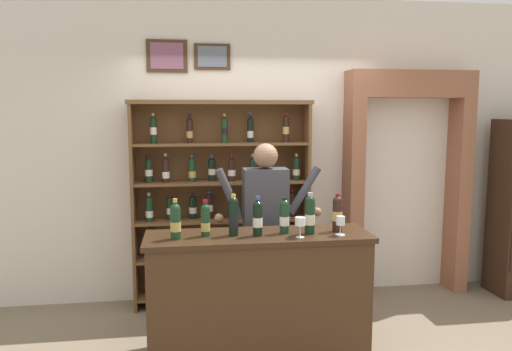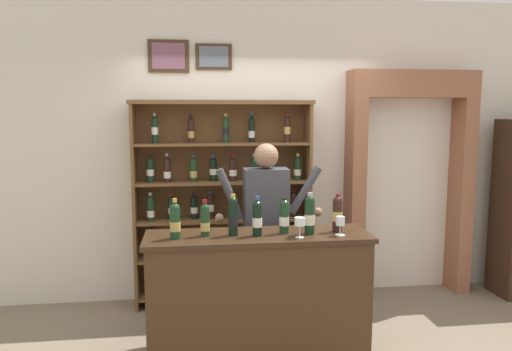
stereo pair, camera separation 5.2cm
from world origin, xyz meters
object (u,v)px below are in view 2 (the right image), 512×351
Objects in this scene: tasting_counter at (258,296)px; tasting_bottle_grappa at (233,216)px; tasting_bottle_bianco at (175,221)px; tasting_bottle_brunello at (284,216)px; tasting_bottle_vin_santo at (310,214)px; wine_glass_spare at (340,222)px; wine_glass_left at (300,222)px; shopkeeper at (266,214)px; tasting_bottle_rosso at (337,213)px; tasting_bottle_chianti at (257,218)px; tasting_bottle_super_tuscan at (205,220)px; wine_shelf at (223,200)px.

tasting_bottle_grappa reaches higher than tasting_counter.
tasting_bottle_bianco is 0.44m from tasting_bottle_grappa.
tasting_bottle_vin_santo reaches higher than tasting_bottle_brunello.
tasting_bottle_grappa is 2.15× the size of wine_glass_spare.
tasting_bottle_vin_santo is 0.15m from wine_glass_left.
tasting_bottle_vin_santo is at bearing 44.69° from wine_glass_left.
shopkeeper is 11.11× the size of wine_glass_spare.
tasting_bottle_vin_santo is 1.07× the size of tasting_bottle_rosso.
tasting_bottle_vin_santo is 2.17× the size of wine_glass_spare.
tasting_counter is at bearing 74.53° from tasting_bottle_chianti.
tasting_bottle_super_tuscan is 1.88× the size of wine_glass_spare.
tasting_bottle_super_tuscan reaches higher than wine_glass_spare.
tasting_bottle_rosso is (0.83, -1.18, 0.09)m from wine_shelf.
wine_shelf reaches higher than wine_glass_left.
wine_shelf is 6.35× the size of tasting_bottle_grappa.
tasting_bottle_chianti is (0.18, -1.23, 0.08)m from wine_shelf.
wine_glass_spare is (0.47, -0.67, 0.07)m from shopkeeper.
tasting_bottle_bianco reaches higher than wine_glass_spare.
tasting_bottle_bianco is at bearing -174.55° from tasting_bottle_grappa.
tasting_bottle_super_tuscan is at bearing 173.06° from wine_glass_spare.
tasting_counter is at bearing -80.56° from wine_shelf.
wine_shelf is at bearing 99.44° from tasting_counter.
tasting_bottle_super_tuscan is at bearing 179.84° from tasting_bottle_rosso.
tasting_bottle_rosso is at bearing 0.51° from tasting_bottle_brunello.
tasting_counter is 0.64m from tasting_bottle_chianti.
shopkeeper is at bearing 102.19° from wine_glass_left.
wine_glass_left is (0.09, -0.14, -0.02)m from tasting_bottle_brunello.
tasting_bottle_bianco is at bearing 174.38° from wine_glass_left.
wine_shelf is 1.32m from tasting_counter.
tasting_bottle_grappa is at bearing 164.84° from wine_glass_left.
tasting_bottle_chianti is at bearing -175.92° from tasting_bottle_rosso.
tasting_bottle_grappa is 0.59m from tasting_bottle_vin_santo.
wine_shelf is 6.69× the size of tasting_bottle_bianco.
tasting_bottle_bianco reaches higher than tasting_bottle_rosso.
tasting_bottle_grappa is (0.00, -1.19, 0.10)m from wine_shelf.
tasting_bottle_bianco is 0.95× the size of tasting_bottle_grappa.
tasting_bottle_grappa reaches higher than tasting_bottle_rosso.
shopkeeper reaches higher than tasting_bottle_super_tuscan.
tasting_bottle_chianti is 2.05× the size of wine_glass_spare.
tasting_bottle_chianti reaches higher than wine_glass_spare.
tasting_bottle_bianco is (-0.78, -0.60, 0.10)m from shopkeeper.
tasting_bottle_super_tuscan is at bearing 179.37° from tasting_bottle_brunello.
wine_shelf is at bearing 125.12° from tasting_bottle_rosso.
tasting_bottle_brunello is (0.84, 0.05, 0.00)m from tasting_bottle_bianco.
tasting_bottle_bianco is 2.04× the size of wine_glass_spare.
tasting_bottle_rosso is at bearing 0.06° from tasting_counter.
tasting_bottle_brunello is 0.17m from wine_glass_left.
wine_glass_left reaches higher than wine_glass_spare.
tasting_bottle_vin_santo is at bearing -168.96° from tasting_bottle_rosso.
tasting_bottle_rosso is at bearing 11.04° from tasting_bottle_vin_santo.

